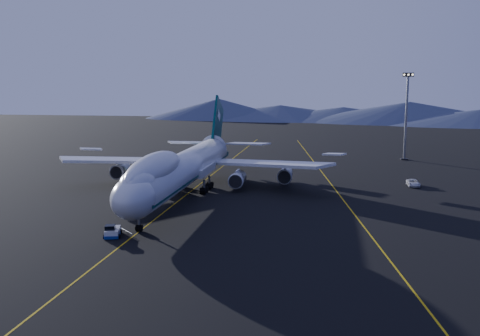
% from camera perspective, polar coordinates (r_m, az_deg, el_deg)
% --- Properties ---
extents(ground, '(500.00, 500.00, 0.00)m').
position_cam_1_polar(ground, '(107.86, -5.87, -2.96)').
color(ground, black).
rests_on(ground, ground).
extents(taxiway_line_main, '(0.25, 220.00, 0.01)m').
position_cam_1_polar(taxiway_line_main, '(107.86, -5.87, -2.95)').
color(taxiway_line_main, gold).
rests_on(taxiway_line_main, ground).
extents(taxiway_line_side, '(28.08, 198.09, 0.01)m').
position_cam_1_polar(taxiway_line_side, '(113.96, 10.22, -2.40)').
color(taxiway_line_side, gold).
rests_on(taxiway_line_side, ground).
extents(boeing_747, '(59.62, 72.43, 19.37)m').
position_cam_1_polar(boeing_747, '(106.84, -5.92, 0.10)').
color(boeing_747, silver).
rests_on(boeing_747, ground).
extents(pushback_tug, '(3.17, 4.50, 1.78)m').
position_cam_1_polar(pushback_tug, '(81.58, -13.42, -6.70)').
color(pushback_tug, silver).
rests_on(pushback_tug, ground).
extents(service_van, '(2.53, 5.39, 1.49)m').
position_cam_1_polar(service_van, '(122.91, 17.98, -1.52)').
color(service_van, silver).
rests_on(service_van, ground).
extents(floodlight_mast, '(3.13, 2.35, 25.31)m').
position_cam_1_polar(floodlight_mast, '(163.51, 17.31, 5.30)').
color(floodlight_mast, black).
rests_on(floodlight_mast, ground).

